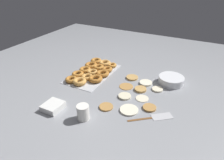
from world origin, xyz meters
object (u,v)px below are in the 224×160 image
(pancake_3, at_px, (106,107))
(pancake_7, at_px, (157,89))
(pancake_1, at_px, (140,89))
(paper_cup, at_px, (83,112))
(pancake_0, at_px, (129,110))
(pancake_9, at_px, (132,78))
(pancake_2, at_px, (146,83))
(spatula, at_px, (157,117))
(container_stack, at_px, (53,106))
(donut_tray, at_px, (93,71))
(pancake_6, at_px, (126,86))
(pancake_5, at_px, (142,98))
(pancake_8, at_px, (149,108))
(pancake_4, at_px, (125,96))
(batter_bowl, at_px, (171,80))

(pancake_3, distance_m, pancake_7, 0.43)
(pancake_1, bearing_deg, paper_cup, -22.86)
(pancake_0, xyz_separation_m, pancake_3, (0.04, -0.15, -0.00))
(pancake_3, bearing_deg, pancake_9, 179.97)
(pancake_2, relative_size, pancake_7, 1.21)
(pancake_0, bearing_deg, pancake_9, -160.09)
(pancake_7, height_order, spatula, pancake_7)
(container_stack, bearing_deg, pancake_9, 154.16)
(pancake_0, height_order, donut_tray, donut_tray)
(pancake_0, xyz_separation_m, pancake_6, (-0.26, -0.13, -0.00))
(pancake_0, xyz_separation_m, paper_cup, (0.20, -0.21, 0.04))
(pancake_1, bearing_deg, pancake_5, 26.85)
(pancake_1, height_order, pancake_8, pancake_1)
(pancake_4, xyz_separation_m, pancake_9, (-0.27, -0.06, 0.00))
(pancake_6, distance_m, paper_cup, 0.46)
(pancake_0, bearing_deg, container_stack, -64.60)
(pancake_4, bearing_deg, donut_tray, -117.62)
(pancake_4, distance_m, container_stack, 0.49)
(pancake_3, relative_size, container_stack, 0.73)
(pancake_0, distance_m, pancake_9, 0.43)
(pancake_8, bearing_deg, pancake_9, -141.50)
(pancake_4, xyz_separation_m, pancake_6, (-0.13, -0.05, -0.00))
(pancake_8, height_order, container_stack, container_stack)
(pancake_3, bearing_deg, pancake_8, 115.34)
(pancake_1, distance_m, spatula, 0.31)
(pancake_1, distance_m, batter_bowl, 0.27)
(pancake_5, xyz_separation_m, pancake_9, (-0.24, -0.17, 0.00))
(pancake_3, xyz_separation_m, pancake_7, (-0.36, 0.24, 0.00))
(pancake_9, relative_size, paper_cup, 1.01)
(container_stack, relative_size, paper_cup, 1.32)
(pancake_3, bearing_deg, paper_cup, -23.27)
(pancake_4, height_order, pancake_6, pancake_4)
(pancake_7, relative_size, paper_cup, 0.85)
(pancake_8, bearing_deg, container_stack, -62.11)
(pancake_0, distance_m, pancake_5, 0.17)
(pancake_3, xyz_separation_m, pancake_5, (-0.20, 0.17, -0.00))
(pancake_6, relative_size, donut_tray, 0.20)
(pancake_3, height_order, pancake_4, pancake_4)
(donut_tray, distance_m, container_stack, 0.54)
(pancake_8, height_order, spatula, pancake_8)
(pancake_0, bearing_deg, pancake_2, -177.40)
(pancake_2, distance_m, pancake_6, 0.16)
(pancake_7, bearing_deg, pancake_2, -113.04)
(pancake_2, height_order, pancake_5, pancake_2)
(container_stack, bearing_deg, pancake_5, 128.49)
(pancake_1, bearing_deg, pancake_4, -26.49)
(pancake_5, relative_size, container_stack, 0.72)
(pancake_7, relative_size, batter_bowl, 0.41)
(pancake_8, relative_size, pancake_9, 0.90)
(pancake_8, relative_size, paper_cup, 0.91)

